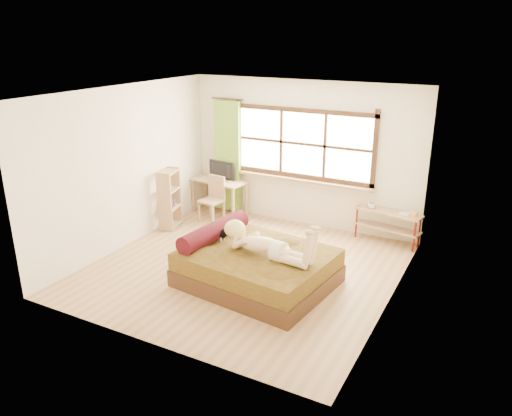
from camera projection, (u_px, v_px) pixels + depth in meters
The scene contains 18 objects.
floor at pixel (244, 268), 7.81m from camera, with size 4.50×4.50×0.00m, color #9E754C.
ceiling at pixel (242, 93), 6.90m from camera, with size 4.50×4.50×0.00m, color white.
wall_back at pixel (303, 154), 9.22m from camera, with size 4.50×4.50×0.00m, color silver.
wall_front at pixel (143, 239), 5.48m from camera, with size 4.50×4.50×0.00m, color silver.
wall_left at pixel (126, 167), 8.35m from camera, with size 4.50×4.50×0.00m, color silver.
wall_right at pixel (397, 210), 6.36m from camera, with size 4.50×4.50×0.00m, color silver.
window at pixel (302, 146), 9.15m from camera, with size 2.80×0.16×1.46m.
curtain at pixel (228, 157), 9.88m from camera, with size 0.55×0.10×2.20m, color #589428.
bed at pixel (255, 265), 7.28m from camera, with size 2.23×1.87×0.78m.
woman at pixel (265, 235), 6.96m from camera, with size 1.43×0.41×0.61m, color beige, non-canonical shape.
kitten at pixel (218, 232), 7.53m from camera, with size 0.31×0.12×0.25m, color black, non-canonical shape.
desk at pixel (219, 184), 9.96m from camera, with size 1.19×0.66×0.70m.
monitor at pixel (220, 171), 9.91m from camera, with size 0.62×0.08×0.36m, color black.
chair at pixel (214, 196), 9.64m from camera, with size 0.44×0.44×0.88m.
pipe_shelf at pixel (388, 220), 8.63m from camera, with size 1.19×0.47×0.65m.
cup at pixel (372, 206), 8.70m from camera, with size 0.12×0.12×0.09m, color gray.
book at pixel (400, 213), 8.49m from camera, with size 0.17×0.23×0.02m, color gray.
bookshelf at pixel (169, 199), 9.27m from camera, with size 0.38×0.53×1.10m.
Camera 1 is at (3.46, -6.12, 3.52)m, focal length 35.00 mm.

